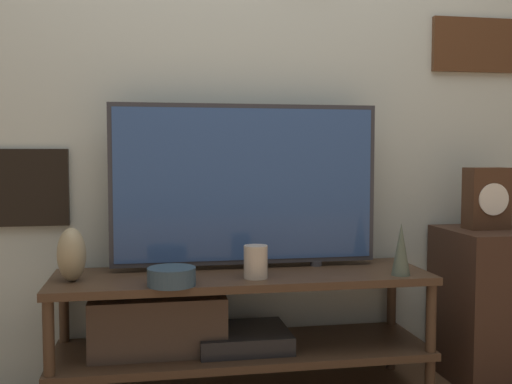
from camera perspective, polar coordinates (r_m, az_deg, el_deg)
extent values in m
cube|color=beige|center=(2.63, -2.25, 11.93)|extent=(6.40, 0.06, 2.70)
cube|color=black|center=(2.58, -20.64, 0.39)|extent=(0.30, 0.02, 0.31)
cube|color=beige|center=(2.58, -20.67, 0.39)|extent=(0.26, 0.01, 0.28)
cube|color=#4C2D19|center=(2.98, 20.24, 12.99)|extent=(0.42, 0.02, 0.24)
cube|color=white|center=(2.97, 20.31, 13.01)|extent=(0.39, 0.01, 0.21)
cube|color=#422D1E|center=(2.39, -1.28, -8.09)|extent=(1.48, 0.44, 0.03)
cube|color=#422D1E|center=(2.47, -1.27, -14.83)|extent=(1.48, 0.44, 0.03)
cylinder|color=#422D1E|center=(2.27, -19.09, -15.15)|extent=(0.04, 0.04, 0.50)
cylinder|color=#422D1E|center=(2.48, 16.30, -13.40)|extent=(0.04, 0.04, 0.50)
cylinder|color=#422D1E|center=(2.63, -17.78, -12.47)|extent=(0.04, 0.04, 0.50)
cylinder|color=#422D1E|center=(2.81, 12.76, -11.27)|extent=(0.04, 0.04, 0.50)
cube|color=black|center=(2.45, -1.27, -13.72)|extent=(0.36, 0.31, 0.07)
cube|color=#47382D|center=(2.40, -9.31, -12.23)|extent=(0.52, 0.24, 0.22)
cylinder|color=#333338|center=(2.45, -7.99, -7.21)|extent=(0.05, 0.05, 0.02)
cylinder|color=#333338|center=(2.55, 5.73, -6.78)|extent=(0.05, 0.05, 0.02)
cube|color=#333338|center=(2.44, -1.00, 0.73)|extent=(1.09, 0.04, 0.65)
cube|color=#33518C|center=(2.43, -0.94, 0.71)|extent=(1.06, 0.01, 0.62)
cylinder|color=#2D4251|center=(2.19, -8.04, -7.97)|extent=(0.17, 0.17, 0.06)
ellipsoid|color=tan|center=(2.32, -17.16, -5.71)|extent=(0.11, 0.12, 0.20)
cone|color=#4C5647|center=(2.39, 13.64, -5.31)|extent=(0.07, 0.07, 0.20)
cylinder|color=#C1B29E|center=(2.28, -0.04, -6.66)|extent=(0.09, 0.09, 0.13)
cube|color=#382319|center=(2.81, 21.21, -9.92)|extent=(0.36, 0.41, 0.65)
cube|color=#422819|center=(2.75, 21.12, -0.57)|extent=(0.18, 0.10, 0.26)
cylinder|color=white|center=(2.71, 21.71, -0.65)|extent=(0.14, 0.01, 0.14)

